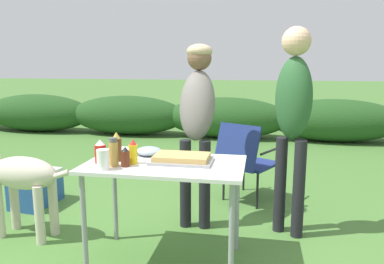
% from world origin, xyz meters
% --- Properties ---
extents(ground_plane, '(60.00, 60.00, 0.00)m').
position_xyz_m(ground_plane, '(0.00, 0.00, 0.00)').
color(ground_plane, '#477533').
extents(shrub_hedge, '(14.40, 0.90, 0.78)m').
position_xyz_m(shrub_hedge, '(-0.00, 4.69, 0.39)').
color(shrub_hedge, '#234C1E').
rests_on(shrub_hedge, ground).
extents(folding_table, '(1.10, 0.64, 0.74)m').
position_xyz_m(folding_table, '(0.00, 0.00, 0.66)').
color(folding_table, silver).
rests_on(folding_table, ground).
extents(food_tray, '(0.43, 0.27, 0.06)m').
position_xyz_m(food_tray, '(0.11, 0.04, 0.77)').
color(food_tray, '#9E9EA3').
rests_on(food_tray, folding_table).
extents(plate_stack, '(0.23, 0.23, 0.04)m').
position_xyz_m(plate_stack, '(-0.39, 0.17, 0.76)').
color(plate_stack, white).
rests_on(plate_stack, folding_table).
extents(mixing_bowl, '(0.19, 0.19, 0.06)m').
position_xyz_m(mixing_bowl, '(-0.18, 0.20, 0.77)').
color(mixing_bowl, '#99B2CC').
rests_on(mixing_bowl, folding_table).
extents(paper_cup_stack, '(0.08, 0.08, 0.13)m').
position_xyz_m(paper_cup_stack, '(-0.35, -0.24, 0.81)').
color(paper_cup_stack, white).
rests_on(paper_cup_stack, folding_table).
extents(bbq_sauce_bottle, '(0.06, 0.06, 0.14)m').
position_xyz_m(bbq_sauce_bottle, '(-0.24, -0.14, 0.80)').
color(bbq_sauce_bottle, '#562314').
rests_on(bbq_sauce_bottle, folding_table).
extents(beer_bottle, '(0.07, 0.07, 0.21)m').
position_xyz_m(beer_bottle, '(-0.35, -0.01, 0.84)').
color(beer_bottle, brown).
rests_on(beer_bottle, folding_table).
extents(mustard_bottle, '(0.06, 0.06, 0.17)m').
position_xyz_m(mustard_bottle, '(-0.21, -0.06, 0.82)').
color(mustard_bottle, yellow).
rests_on(mustard_bottle, folding_table).
extents(ketchup_bottle, '(0.08, 0.08, 0.16)m').
position_xyz_m(ketchup_bottle, '(-0.44, -0.08, 0.82)').
color(ketchup_bottle, red).
rests_on(ketchup_bottle, folding_table).
extents(spice_jar, '(0.06, 0.06, 0.19)m').
position_xyz_m(spice_jar, '(-0.31, -0.15, 0.83)').
color(spice_jar, '#B2893D').
rests_on(spice_jar, folding_table).
extents(standing_person_in_olive_jacket, '(0.31, 0.45, 1.59)m').
position_xyz_m(standing_person_in_olive_jacket, '(0.10, 0.74, 1.02)').
color(standing_person_in_olive_jacket, black).
rests_on(standing_person_in_olive_jacket, ground).
extents(standing_person_with_beanie, '(0.37, 0.35, 1.70)m').
position_xyz_m(standing_person_with_beanie, '(0.90, 0.63, 1.06)').
color(standing_person_with_beanie, black).
rests_on(standing_person_with_beanie, ground).
extents(dog, '(0.96, 0.33, 0.74)m').
position_xyz_m(dog, '(-1.29, 0.20, 0.51)').
color(dog, beige).
rests_on(dog, ground).
extents(camp_chair_green_behind_table, '(0.69, 0.74, 0.83)m').
position_xyz_m(camp_chair_green_behind_table, '(0.51, 1.30, 0.47)').
color(camp_chair_green_behind_table, navy).
rests_on(camp_chair_green_behind_table, ground).
extents(cooler_box, '(0.37, 0.51, 0.34)m').
position_xyz_m(cooler_box, '(-1.58, 0.84, 0.17)').
color(cooler_box, '#234C93').
rests_on(cooler_box, ground).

